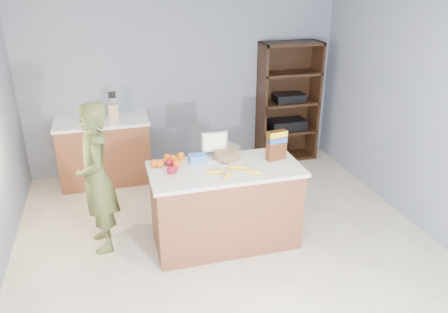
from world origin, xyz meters
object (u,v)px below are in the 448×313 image
object	(u,v)px
shelving_unit	(287,104)
person	(97,179)
cereal_box	(277,143)
counter_peninsula	(225,208)
tv	(215,143)

from	to	relation	value
shelving_unit	person	distance (m)	3.34
shelving_unit	person	bearing A→B (deg)	-148.15
person	cereal_box	bearing A→B (deg)	74.01
counter_peninsula	tv	distance (m)	0.71
counter_peninsula	person	size ratio (longest dim) A/B	0.97
counter_peninsula	shelving_unit	distance (m)	2.61
tv	cereal_box	size ratio (longest dim) A/B	0.88
person	counter_peninsula	bearing A→B (deg)	68.60
tv	cereal_box	bearing A→B (deg)	-22.70
tv	counter_peninsula	bearing A→B (deg)	-83.60
counter_peninsula	shelving_unit	size ratio (longest dim) A/B	0.87
shelving_unit	cereal_box	size ratio (longest dim) A/B	5.64
shelving_unit	tv	size ratio (longest dim) A/B	6.38
counter_peninsula	tv	xyz separation A→B (m)	(-0.03, 0.31, 0.64)
shelving_unit	cereal_box	bearing A→B (deg)	-116.02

